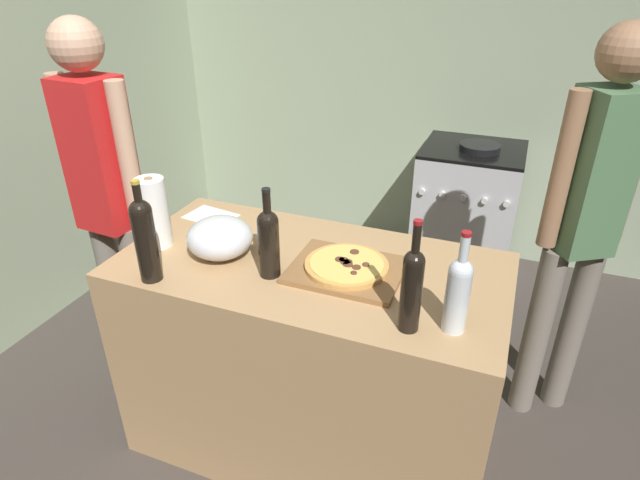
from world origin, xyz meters
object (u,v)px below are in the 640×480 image
pizza (347,265)px  wine_bottle_clear (412,286)px  wine_bottle_green (269,240)px  person_in_red (584,217)px  wine_bottle_dark (458,291)px  stove (465,213)px  wine_bottle_amber (145,237)px  person_in_stripes (107,193)px  paper_towel_roll (154,213)px  mixing_bowl (220,238)px

pizza → wine_bottle_clear: size_ratio=0.82×
wine_bottle_green → person_in_red: size_ratio=0.19×
wine_bottle_clear → wine_bottle_green: bearing=166.8°
wine_bottle_dark → stove: size_ratio=0.36×
wine_bottle_amber → person_in_stripes: (-0.50, 0.37, -0.07)m
wine_bottle_dark → wine_bottle_clear: bearing=-160.1°
wine_bottle_green → wine_bottle_dark: wine_bottle_dark is taller
paper_towel_roll → person_in_red: bearing=23.3°
pizza → wine_bottle_amber: size_ratio=0.81×
person_in_stripes → wine_bottle_dark: bearing=-10.0°
wine_bottle_amber → person_in_stripes: 0.63m
stove → person_in_red: person_in_red is taller
wine_bottle_amber → person_in_red: size_ratio=0.22×
paper_towel_roll → person_in_stripes: (-0.37, 0.16, -0.04)m
mixing_bowl → person_in_stripes: size_ratio=0.14×
person_in_stripes → person_in_red: size_ratio=1.00×
pizza → wine_bottle_dark: 0.47m
pizza → person_in_stripes: (-1.13, 0.08, 0.07)m
wine_bottle_dark → person_in_red: person_in_red is taller
wine_bottle_dark → person_in_red: bearing=63.9°
pizza → wine_bottle_clear: 0.39m
mixing_bowl → wine_bottle_clear: (0.77, -0.18, 0.08)m
wine_bottle_clear → stove: bearing=90.9°
paper_towel_roll → person_in_red: person_in_red is taller
wine_bottle_amber → mixing_bowl: bearing=57.9°
person_in_stripes → mixing_bowl: bearing=-12.3°
stove → person_in_red: size_ratio=0.53×
paper_towel_roll → stove: bearing=59.8°
wine_bottle_dark → person_in_stripes: size_ratio=0.19×
wine_bottle_amber → stove: (0.88, 1.96, -0.63)m
wine_bottle_green → paper_towel_roll: bearing=175.6°
paper_towel_roll → stove: (1.02, 1.75, -0.60)m
paper_towel_roll → wine_bottle_clear: wine_bottle_clear is taller
mixing_bowl → paper_towel_roll: bearing=-177.1°
paper_towel_roll → person_in_stripes: 0.40m
mixing_bowl → wine_bottle_amber: 0.29m
paper_towel_roll → wine_bottle_dark: bearing=-5.7°
wine_bottle_green → wine_bottle_clear: (0.53, -0.12, 0.01)m
mixing_bowl → person_in_stripes: bearing=167.7°
paper_towel_roll → wine_bottle_clear: bearing=-8.9°
mixing_bowl → paper_towel_roll: 0.29m
wine_bottle_green → person_in_red: person_in_red is taller
pizza → wine_bottle_green: bearing=-156.0°
wine_bottle_amber → pizza: bearing=24.7°
wine_bottle_green → mixing_bowl: bearing=167.1°
wine_bottle_dark → person_in_stripes: (-1.54, 0.27, -0.04)m
mixing_bowl → person_in_red: size_ratio=0.14×
paper_towel_roll → wine_bottle_clear: (1.04, -0.16, 0.02)m
wine_bottle_green → stove: bearing=74.2°
pizza → stove: bearing=81.4°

